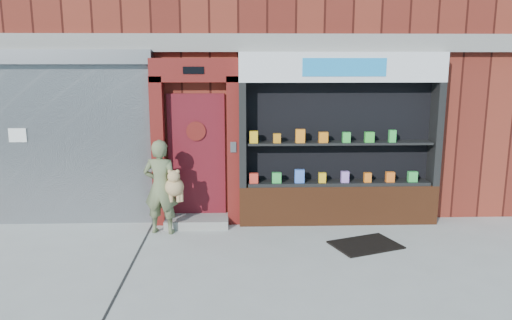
{
  "coord_description": "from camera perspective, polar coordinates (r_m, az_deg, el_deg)",
  "views": [
    {
      "loc": [
        -0.01,
        -6.72,
        2.9
      ],
      "look_at": [
        0.26,
        1.0,
        1.32
      ],
      "focal_mm": 35.0,
      "sensor_mm": 36.0,
      "label": 1
    }
  ],
  "objects": [
    {
      "name": "red_door_bay",
      "position": [
        8.73,
        -6.87,
        1.99
      ],
      "size": [
        1.52,
        0.58,
        2.9
      ],
      "color": "#601310",
      "rests_on": "ground"
    },
    {
      "name": "building",
      "position": [
        12.76,
        -2.06,
        16.52
      ],
      "size": [
        12.0,
        8.16,
        8.0
      ],
      "color": "#5C1C15",
      "rests_on": "ground"
    },
    {
      "name": "shutter_bay",
      "position": [
        9.22,
        -20.98,
        3.46
      ],
      "size": [
        3.1,
        0.3,
        3.04
      ],
      "color": "gray",
      "rests_on": "ground"
    },
    {
      "name": "doormat",
      "position": [
        8.15,
        12.4,
        -9.44
      ],
      "size": [
        1.19,
        1.02,
        0.03
      ],
      "primitive_type": "cube",
      "rotation": [
        0.0,
        0.0,
        0.36
      ],
      "color": "black",
      "rests_on": "ground"
    },
    {
      "name": "pharmacy_bay",
      "position": [
        8.84,
        9.46,
        1.48
      ],
      "size": [
        3.5,
        0.41,
        3.0
      ],
      "color": "#632F17",
      "rests_on": "ground"
    },
    {
      "name": "ground",
      "position": [
        7.32,
        -1.84,
        -11.77
      ],
      "size": [
        80.0,
        80.0,
        0.0
      ],
      "primitive_type": "plane",
      "color": "#9E9E99",
      "rests_on": "ground"
    },
    {
      "name": "woman",
      "position": [
        8.43,
        -10.66,
        -3.02
      ],
      "size": [
        0.71,
        0.47,
        1.59
      ],
      "color": "#606B46",
      "rests_on": "ground"
    }
  ]
}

